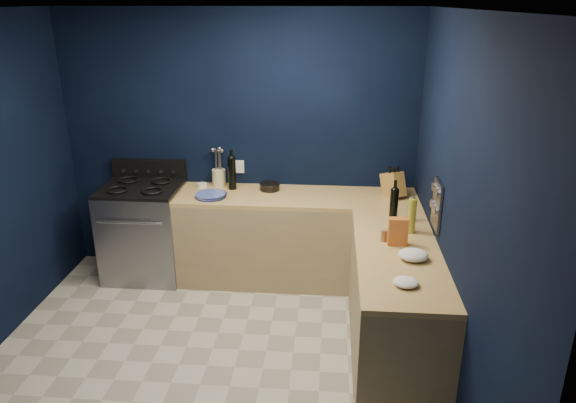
# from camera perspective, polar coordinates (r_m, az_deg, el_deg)

# --- Properties ---
(floor) EXTENTS (3.50, 3.50, 0.02)m
(floor) POSITION_cam_1_polar(r_m,az_deg,el_deg) (4.38, -8.65, -17.02)
(floor) COLOR #B8B1A1
(floor) RESTS_ON ground
(ceiling) EXTENTS (3.50, 3.50, 0.02)m
(ceiling) POSITION_cam_1_polar(r_m,az_deg,el_deg) (3.47, -11.10, 19.65)
(ceiling) COLOR silver
(ceiling) RESTS_ON ground
(wall_back) EXTENTS (3.50, 0.02, 2.60)m
(wall_back) POSITION_cam_1_polar(r_m,az_deg,el_deg) (5.37, -5.23, 6.04)
(wall_back) COLOR black
(wall_back) RESTS_ON ground
(wall_right) EXTENTS (0.02, 3.50, 2.60)m
(wall_right) POSITION_cam_1_polar(r_m,az_deg,el_deg) (3.72, 17.62, -1.66)
(wall_right) COLOR black
(wall_right) RESTS_ON ground
(wall_front) EXTENTS (3.50, 0.02, 2.60)m
(wall_front) POSITION_cam_1_polar(r_m,az_deg,el_deg) (2.28, -20.82, -17.31)
(wall_front) COLOR black
(wall_front) RESTS_ON ground
(cab_back) EXTENTS (2.30, 0.63, 0.86)m
(cab_back) POSITION_cam_1_polar(r_m,az_deg,el_deg) (5.29, 0.93, -4.13)
(cab_back) COLOR #A08959
(cab_back) RESTS_ON floor
(top_back) EXTENTS (2.30, 0.63, 0.04)m
(top_back) POSITION_cam_1_polar(r_m,az_deg,el_deg) (5.12, 0.96, 0.45)
(top_back) COLOR olive
(top_back) RESTS_ON cab_back
(cab_right) EXTENTS (0.63, 1.67, 0.86)m
(cab_right) POSITION_cam_1_polar(r_m,az_deg,el_deg) (4.30, 11.25, -10.88)
(cab_right) COLOR #A08959
(cab_right) RESTS_ON floor
(top_right) EXTENTS (0.63, 1.67, 0.04)m
(top_right) POSITION_cam_1_polar(r_m,az_deg,el_deg) (4.08, 11.69, -5.49)
(top_right) COLOR olive
(top_right) RESTS_ON cab_right
(gas_range) EXTENTS (0.76, 0.66, 0.92)m
(gas_range) POSITION_cam_1_polar(r_m,az_deg,el_deg) (5.57, -15.03, -3.23)
(gas_range) COLOR gray
(gas_range) RESTS_ON floor
(oven_door) EXTENTS (0.59, 0.02, 0.42)m
(oven_door) POSITION_cam_1_polar(r_m,az_deg,el_deg) (5.30, -16.11, -4.70)
(oven_door) COLOR black
(oven_door) RESTS_ON gas_range
(cooktop) EXTENTS (0.76, 0.66, 0.03)m
(cooktop) POSITION_cam_1_polar(r_m,az_deg,el_deg) (5.40, -15.49, 1.38)
(cooktop) COLOR black
(cooktop) RESTS_ON gas_range
(backguard) EXTENTS (0.76, 0.06, 0.20)m
(backguard) POSITION_cam_1_polar(r_m,az_deg,el_deg) (5.63, -14.59, 3.40)
(backguard) COLOR black
(backguard) RESTS_ON gas_range
(spice_panel) EXTENTS (0.02, 0.28, 0.38)m
(spice_panel) POSITION_cam_1_polar(r_m,az_deg,el_deg) (4.25, 15.60, -0.34)
(spice_panel) COLOR gray
(spice_panel) RESTS_ON wall_right
(wall_outlet) EXTENTS (0.09, 0.02, 0.13)m
(wall_outlet) POSITION_cam_1_polar(r_m,az_deg,el_deg) (5.41, -5.19, 3.73)
(wall_outlet) COLOR white
(wall_outlet) RESTS_ON wall_back
(plate_stack) EXTENTS (0.32, 0.32, 0.04)m
(plate_stack) POSITION_cam_1_polar(r_m,az_deg,el_deg) (5.11, -8.26, 0.66)
(plate_stack) COLOR #324B9B
(plate_stack) RESTS_ON top_back
(ramekin) EXTENTS (0.12, 0.12, 0.04)m
(ramekin) POSITION_cam_1_polar(r_m,az_deg,el_deg) (5.41, -9.14, 1.75)
(ramekin) COLOR white
(ramekin) RESTS_ON top_back
(utensil_crock) EXTENTS (0.17, 0.17, 0.17)m
(utensil_crock) POSITION_cam_1_polar(r_m,az_deg,el_deg) (5.41, -7.38, 2.56)
(utensil_crock) COLOR beige
(utensil_crock) RESTS_ON top_back
(wine_bottle_back) EXTENTS (0.10, 0.10, 0.32)m
(wine_bottle_back) POSITION_cam_1_polar(r_m,az_deg,el_deg) (5.26, -5.99, 2.99)
(wine_bottle_back) COLOR black
(wine_bottle_back) RESTS_ON top_back
(lemon_basket) EXTENTS (0.25, 0.25, 0.07)m
(lemon_basket) POSITION_cam_1_polar(r_m,az_deg,el_deg) (5.25, -1.96, 1.61)
(lemon_basket) COLOR black
(lemon_basket) RESTS_ON top_back
(knife_block) EXTENTS (0.25, 0.30, 0.29)m
(knife_block) POSITION_cam_1_polar(r_m,az_deg,el_deg) (5.15, 11.15, 1.78)
(knife_block) COLOR olive
(knife_block) RESTS_ON top_back
(wine_bottle_right) EXTENTS (0.08, 0.08, 0.28)m
(wine_bottle_right) POSITION_cam_1_polar(r_m,az_deg,el_deg) (4.55, 11.22, -0.43)
(wine_bottle_right) COLOR black
(wine_bottle_right) RESTS_ON top_right
(oil_bottle) EXTENTS (0.07, 0.07, 0.29)m
(oil_bottle) POSITION_cam_1_polar(r_m,az_deg,el_deg) (4.36, 13.06, -1.50)
(oil_bottle) COLOR #9A9B2B
(oil_bottle) RESTS_ON top_right
(spice_jar_near) EXTENTS (0.06, 0.06, 0.10)m
(spice_jar_near) POSITION_cam_1_polar(r_m,az_deg,el_deg) (4.44, 12.39, -2.38)
(spice_jar_near) COLOR olive
(spice_jar_near) RESTS_ON top_right
(spice_jar_far) EXTENTS (0.05, 0.05, 0.09)m
(spice_jar_far) POSITION_cam_1_polar(r_m,az_deg,el_deg) (4.20, 10.17, -3.60)
(spice_jar_far) COLOR olive
(spice_jar_far) RESTS_ON top_right
(crouton_bag) EXTENTS (0.15, 0.07, 0.22)m
(crouton_bag) POSITION_cam_1_polar(r_m,az_deg,el_deg) (4.14, 11.63, -3.16)
(crouton_bag) COLOR #A83E22
(crouton_bag) RESTS_ON top_right
(towel_front) EXTENTS (0.25, 0.23, 0.08)m
(towel_front) POSITION_cam_1_polar(r_m,az_deg,el_deg) (3.96, 13.23, -5.57)
(towel_front) COLOR white
(towel_front) RESTS_ON top_right
(towel_end) EXTENTS (0.18, 0.17, 0.05)m
(towel_end) POSITION_cam_1_polar(r_m,az_deg,el_deg) (3.61, 12.46, -8.41)
(towel_end) COLOR white
(towel_end) RESTS_ON top_right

